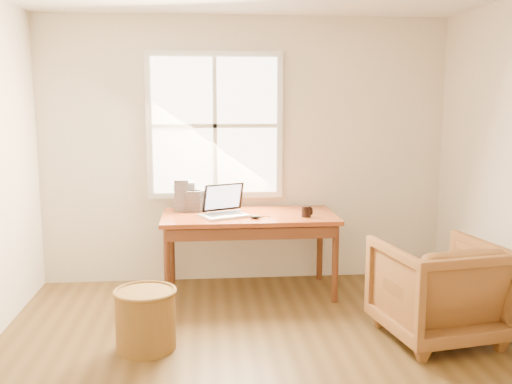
% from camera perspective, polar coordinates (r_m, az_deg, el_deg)
% --- Properties ---
extents(room_shell, '(4.04, 4.54, 2.64)m').
position_cam_1_polar(room_shell, '(3.57, 1.02, 1.57)').
color(room_shell, brown).
rests_on(room_shell, ground).
extents(desk, '(1.60, 0.80, 0.04)m').
position_cam_1_polar(desk, '(5.28, -0.68, -2.46)').
color(desk, brown).
rests_on(desk, room_shell).
extents(armchair, '(0.94, 0.96, 0.76)m').
position_cam_1_polar(armchair, '(4.57, 17.70, -9.27)').
color(armchair, brown).
rests_on(armchair, room_shell).
extents(wicker_stool, '(0.47, 0.47, 0.43)m').
position_cam_1_polar(wicker_stool, '(4.31, -10.98, -12.46)').
color(wicker_stool, brown).
rests_on(wicker_stool, room_shell).
extents(laptop, '(0.59, 0.60, 0.33)m').
position_cam_1_polar(laptop, '(5.14, -3.22, -0.70)').
color(laptop, silver).
rests_on(laptop, desk).
extents(mouse, '(0.11, 0.09, 0.03)m').
position_cam_1_polar(mouse, '(5.07, -0.08, -2.52)').
color(mouse, black).
rests_on(mouse, desk).
extents(coffee_mug, '(0.12, 0.12, 0.10)m').
position_cam_1_polar(coffee_mug, '(5.17, 5.05, -1.94)').
color(coffee_mug, black).
rests_on(coffee_mug, desk).
extents(cd_stack_a, '(0.15, 0.13, 0.27)m').
position_cam_1_polar(cd_stack_a, '(5.51, -6.78, -0.39)').
color(cd_stack_a, '#B6BCC2').
rests_on(cd_stack_a, desk).
extents(cd_stack_b, '(0.13, 0.12, 0.20)m').
position_cam_1_polar(cd_stack_b, '(5.42, -6.27, -0.94)').
color(cd_stack_b, '#292A2F').
rests_on(cd_stack_b, desk).
extents(cd_stack_c, '(0.14, 0.12, 0.30)m').
position_cam_1_polar(cd_stack_c, '(5.47, -7.46, -0.33)').
color(cd_stack_c, '#9FA0AC').
rests_on(cd_stack_c, desk).
extents(cd_stack_d, '(0.17, 0.15, 0.20)m').
position_cam_1_polar(cd_stack_d, '(5.47, -5.76, -0.81)').
color(cd_stack_d, '#B5BBC1').
rests_on(cd_stack_d, desk).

